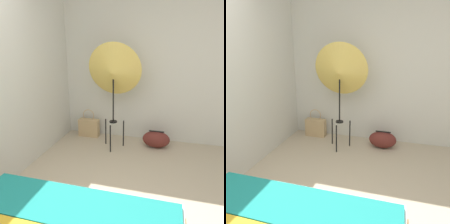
{
  "view_description": "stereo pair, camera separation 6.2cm",
  "coord_description": "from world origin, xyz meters",
  "views": [
    {
      "loc": [
        0.56,
        -1.24,
        1.68
      ],
      "look_at": [
        -0.25,
        1.77,
        0.7
      ],
      "focal_mm": 35.0,
      "sensor_mm": 36.0,
      "label": 1
    },
    {
      "loc": [
        0.62,
        -1.22,
        1.68
      ],
      "look_at": [
        -0.25,
        1.77,
        0.7
      ],
      "focal_mm": 35.0,
      "sensor_mm": 36.0,
      "label": 2
    }
  ],
  "objects": [
    {
      "name": "wall_back",
      "position": [
        0.0,
        2.55,
        1.3
      ],
      "size": [
        8.0,
        0.05,
        2.6
      ],
      "color": "beige",
      "rests_on": "ground_plane"
    },
    {
      "name": "wall_side_left",
      "position": [
        -1.34,
        1.0,
        1.3
      ],
      "size": [
        0.05,
        8.0,
        2.6
      ],
      "color": "beige",
      "rests_on": "ground_plane"
    },
    {
      "name": "photo_umbrella",
      "position": [
        -0.29,
        2.02,
        1.27
      ],
      "size": [
        0.85,
        0.39,
        1.71
      ],
      "color": "black",
      "rests_on": "ground_plane"
    },
    {
      "name": "tote_bag",
      "position": [
        -0.86,
        2.36,
        0.17
      ],
      "size": [
        0.38,
        0.14,
        0.52
      ],
      "color": "tan",
      "rests_on": "ground_plane"
    },
    {
      "name": "duffel_bag",
      "position": [
        0.4,
        2.22,
        0.14
      ],
      "size": [
        0.45,
        0.28,
        0.29
      ],
      "color": "#5B231E",
      "rests_on": "ground_plane"
    }
  ]
}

